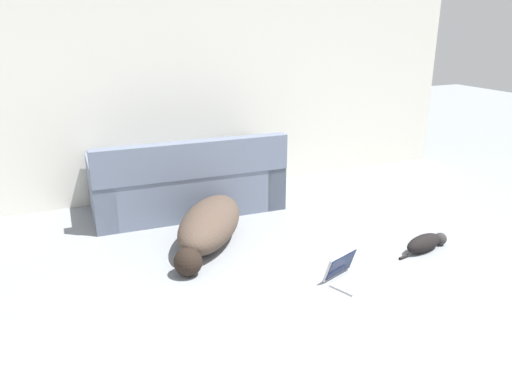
{
  "coord_description": "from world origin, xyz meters",
  "views": [
    {
      "loc": [
        -1.74,
        -1.49,
        1.91
      ],
      "look_at": [
        -0.16,
        2.06,
        0.54
      ],
      "focal_mm": 35.0,
      "sensor_mm": 36.0,
      "label": 1
    }
  ],
  "objects_px": {
    "dog": "(209,225)",
    "laptop_open": "(346,272)",
    "cat": "(426,243)",
    "couch": "(187,184)"
  },
  "relations": [
    {
      "from": "cat",
      "to": "laptop_open",
      "type": "xyz_separation_m",
      "value": [
        -0.93,
        -0.16,
        -0.0
      ]
    },
    {
      "from": "couch",
      "to": "cat",
      "type": "relative_size",
      "value": 3.3
    },
    {
      "from": "couch",
      "to": "cat",
      "type": "height_order",
      "value": "couch"
    },
    {
      "from": "dog",
      "to": "cat",
      "type": "relative_size",
      "value": 2.28
    },
    {
      "from": "laptop_open",
      "to": "couch",
      "type": "bearing_deg",
      "value": 88.44
    },
    {
      "from": "cat",
      "to": "laptop_open",
      "type": "distance_m",
      "value": 0.94
    },
    {
      "from": "dog",
      "to": "laptop_open",
      "type": "height_order",
      "value": "dog"
    },
    {
      "from": "dog",
      "to": "laptop_open",
      "type": "relative_size",
      "value": 3.31
    },
    {
      "from": "couch",
      "to": "laptop_open",
      "type": "relative_size",
      "value": 4.8
    },
    {
      "from": "dog",
      "to": "cat",
      "type": "height_order",
      "value": "dog"
    }
  ]
}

